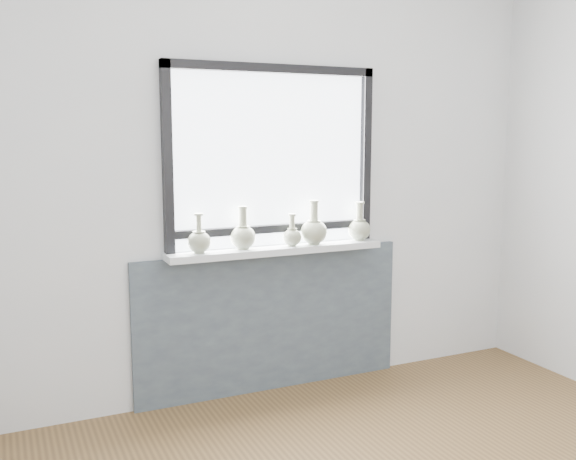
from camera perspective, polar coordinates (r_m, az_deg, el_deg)
name	(u,v)px	position (r m, az deg, el deg)	size (l,w,h in m)	color
back_wall	(270,177)	(3.81, -1.63, 4.70)	(3.60, 0.02, 2.60)	silver
apron_panel	(272,321)	(3.94, -1.40, -8.07)	(1.70, 0.03, 0.86)	#516069
windowsill	(277,250)	(3.77, -1.01, -1.78)	(1.32, 0.18, 0.04)	silver
window	(272,154)	(3.77, -1.42, 6.81)	(1.30, 0.06, 1.05)	black
vase_a	(199,241)	(3.58, -7.91, -0.94)	(0.13, 0.13, 0.22)	#A2A88B
vase_b	(243,235)	(3.68, -4.01, -0.46)	(0.15, 0.15, 0.25)	#A2A88B
vase_c	(292,236)	(3.78, 0.37, -0.51)	(0.11, 0.11, 0.19)	#A2A88B
vase_d	(314,230)	(3.84, 2.32, 0.00)	(0.16, 0.16, 0.26)	#A2A88B
vase_e	(359,228)	(4.01, 6.36, 0.18)	(0.14, 0.14, 0.24)	#A2A88B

